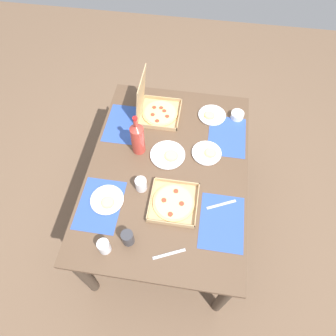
# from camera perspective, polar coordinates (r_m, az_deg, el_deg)

# --- Properties ---
(ground_plane) EXTENTS (6.00, 6.00, 0.00)m
(ground_plane) POSITION_cam_1_polar(r_m,az_deg,el_deg) (2.67, 0.00, -8.77)
(ground_plane) COLOR brown
(dining_table) EXTENTS (1.46, 1.05, 0.76)m
(dining_table) POSITION_cam_1_polar(r_m,az_deg,el_deg) (2.09, 0.00, -1.54)
(dining_table) COLOR #3F3328
(dining_table) RESTS_ON ground_plane
(placemat_near_left) EXTENTS (0.36, 0.26, 0.00)m
(placemat_near_left) POSITION_cam_1_polar(r_m,az_deg,el_deg) (1.85, 10.06, -9.95)
(placemat_near_left) COLOR #2D4C9E
(placemat_near_left) RESTS_ON dining_table
(placemat_near_right) EXTENTS (0.36, 0.26, 0.00)m
(placemat_near_right) POSITION_cam_1_polar(r_m,az_deg,el_deg) (2.20, 11.01, 5.91)
(placemat_near_right) COLOR #2D4C9E
(placemat_near_right) RESTS_ON dining_table
(placemat_far_left) EXTENTS (0.36, 0.26, 0.00)m
(placemat_far_left) POSITION_cam_1_polar(r_m,az_deg,el_deg) (1.92, -12.68, -6.76)
(placemat_far_left) COLOR #2D4C9E
(placemat_far_left) RESTS_ON dining_table
(placemat_far_right) EXTENTS (0.36, 0.26, 0.00)m
(placemat_far_right) POSITION_cam_1_polar(r_m,az_deg,el_deg) (2.26, -8.21, 8.19)
(placemat_far_right) COLOR #2D4C9E
(placemat_far_right) RESTS_ON dining_table
(pizza_box_corner_right) EXTENTS (0.29, 0.29, 0.04)m
(pizza_box_corner_right) POSITION_cam_1_polar(r_m,az_deg,el_deg) (1.87, 1.06, -6.50)
(pizza_box_corner_right) COLOR tan
(pizza_box_corner_right) RESTS_ON dining_table
(pizza_box_edge_far) EXTENTS (0.30, 0.30, 0.33)m
(pizza_box_edge_far) POSITION_cam_1_polar(r_m,az_deg,el_deg) (2.26, -2.30, 10.99)
(pizza_box_edge_far) COLOR tan
(pizza_box_edge_far) RESTS_ON dining_table
(plate_middle) EXTENTS (0.24, 0.24, 0.03)m
(plate_middle) POSITION_cam_1_polar(r_m,az_deg,el_deg) (2.05, 0.00, 2.44)
(plate_middle) COLOR white
(plate_middle) RESTS_ON dining_table
(plate_far_left) EXTENTS (0.20, 0.20, 0.03)m
(plate_far_left) POSITION_cam_1_polar(r_m,az_deg,el_deg) (2.08, 7.32, 2.78)
(plate_far_left) COLOR white
(plate_far_left) RESTS_ON dining_table
(plate_near_left) EXTENTS (0.21, 0.21, 0.03)m
(plate_near_left) POSITION_cam_1_polar(r_m,az_deg,el_deg) (1.91, -11.34, -5.95)
(plate_near_left) COLOR white
(plate_near_left) RESTS_ON dining_table
(plate_far_right) EXTENTS (0.20, 0.20, 0.03)m
(plate_far_right) POSITION_cam_1_polar(r_m,az_deg,el_deg) (2.30, 8.21, 9.76)
(plate_far_right) COLOR white
(plate_far_right) RESTS_ON dining_table
(soda_bottle) EXTENTS (0.09, 0.09, 0.32)m
(soda_bottle) POSITION_cam_1_polar(r_m,az_deg,el_deg) (1.99, -5.74, 5.69)
(soda_bottle) COLOR #B2382D
(soda_bottle) RESTS_ON dining_table
(cup_spare) EXTENTS (0.07, 0.07, 0.09)m
(cup_spare) POSITION_cam_1_polar(r_m,az_deg,el_deg) (1.90, -5.08, -3.07)
(cup_spare) COLOR silver
(cup_spare) RESTS_ON dining_table
(cup_red) EXTENTS (0.07, 0.07, 0.09)m
(cup_red) POSITION_cam_1_polar(r_m,az_deg,el_deg) (1.76, -11.91, -14.22)
(cup_red) COLOR silver
(cup_red) RESTS_ON dining_table
(cup_dark) EXTENTS (0.07, 0.07, 0.10)m
(cup_dark) POSITION_cam_1_polar(r_m,az_deg,el_deg) (1.75, -7.57, -12.86)
(cup_dark) COLOR #333338
(cup_dark) RESTS_ON dining_table
(condiment_bowl) EXTENTS (0.09, 0.09, 0.05)m
(condiment_bowl) POSITION_cam_1_polar(r_m,az_deg,el_deg) (2.32, 12.88, 9.64)
(condiment_bowl) COLOR white
(condiment_bowl) RESTS_ON dining_table
(fork_by_far_right) EXTENTS (0.09, 0.18, 0.00)m
(fork_by_far_right) POSITION_cam_1_polar(r_m,az_deg,el_deg) (1.76, 0.21, -15.85)
(fork_by_far_right) COLOR #B7B7BC
(fork_by_far_right) RESTS_ON dining_table
(fork_by_near_right) EXTENTS (0.09, 0.18, 0.00)m
(fork_by_near_right) POSITION_cam_1_polar(r_m,az_deg,el_deg) (1.90, 9.99, -6.77)
(fork_by_near_right) COLOR #B7B7BC
(fork_by_near_right) RESTS_ON dining_table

